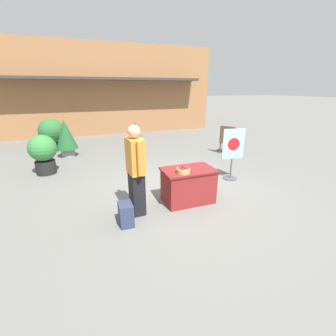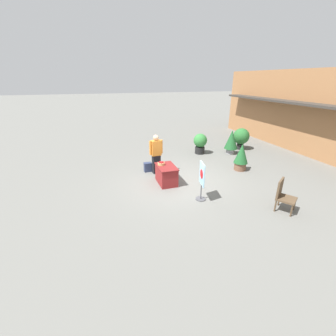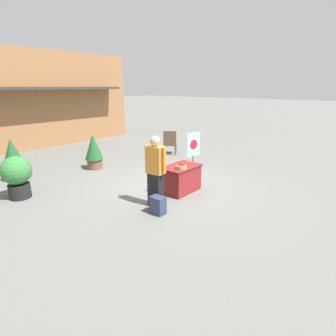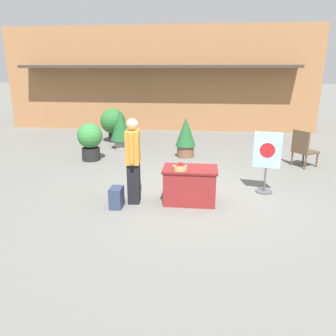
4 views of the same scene
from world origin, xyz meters
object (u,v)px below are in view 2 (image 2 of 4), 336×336
Objects in this scene: potted_plant_near_right at (231,141)px; display_table at (166,175)px; poster_board at (202,180)px; patio_chair at (283,194)px; potted_plant_near_left at (200,142)px; apple_basket at (161,163)px; person_visitor at (156,154)px; backpack at (148,167)px; potted_plant_far_left at (241,137)px; potted_plant_far_right at (241,156)px.

display_table is at bearing -60.47° from potted_plant_near_right.
patio_chair is at bearing 158.33° from poster_board.
display_table is 0.98× the size of potted_plant_near_left.
patio_chair is 6.18m from potted_plant_near_left.
person_visitor is at bearing 177.13° from apple_basket.
person_visitor is at bearing -174.46° from display_table.
potted_plant_far_left is (-1.74, 6.09, 0.54)m from backpack.
potted_plant_far_right reaches higher than display_table.
patio_chair is at bearing 44.26° from display_table.
person_visitor reaches higher than display_table.
display_table is 4.24m from patio_chair.
poster_board reaches higher than potted_plant_near_left.
potted_plant_far_left reaches higher than potted_plant_near_left.
patio_chair is at bearing 43.99° from apple_basket.
person_visitor is 1.32× the size of potted_plant_near_right.
backpack is at bearing -136.70° from person_visitor.
person_visitor is 2.93m from poster_board.
patio_chair is at bearing -0.08° from potted_plant_near_left.
potted_plant_far_right is at bearing 91.76° from apple_basket.
potted_plant_far_left is at bearing 118.71° from potted_plant_near_right.
display_table is 0.89× the size of potted_plant_far_right.
potted_plant_near_left is (-3.14, 2.96, 0.27)m from display_table.
potted_plant_near_left is at bearing 145.43° from patio_chair.
apple_basket is 0.22× the size of potted_plant_far_right.
person_visitor reaches higher than potted_plant_far_left.
display_table is at bearing -43.33° from potted_plant_near_left.
apple_basket is 0.21× the size of potted_plant_near_right.
backpack is 0.32× the size of potted_plant_near_right.
potted_plant_near_right is 2.50m from potted_plant_far_right.
display_table is 1.52m from backpack.
potted_plant_near_right is at bearing 157.84° from potted_plant_far_right.
potted_plant_far_right is (-0.12, 3.85, -0.14)m from apple_basket.
potted_plant_far_left is at bearing 105.94° from backpack.
poster_board is at bearing -45.42° from potted_plant_far_left.
potted_plant_far_left is (-0.04, 2.68, 0.11)m from potted_plant_near_left.
potted_plant_near_left is (-4.78, 2.21, -0.11)m from poster_board.
display_table is 3.71m from potted_plant_far_right.
backpack is at bearing -162.89° from display_table.
display_table is at bearing 17.11° from backpack.
potted_plant_near_right is at bearing 116.88° from apple_basket.
potted_plant_far_left is (-2.87, 1.96, 0.08)m from potted_plant_far_right.
potted_plant_far_left is at bearing 119.38° from display_table.
potted_plant_near_right is at bearing -61.29° from potted_plant_far_left.
apple_basket reaches higher than backpack.
poster_board is at bearing -42.26° from potted_plant_near_right.
potted_plant_near_right is at bearing 103.12° from backpack.
backpack is at bearing -105.26° from potted_plant_far_right.
potted_plant_far_right is (-1.95, 2.93, -0.08)m from poster_board.
display_table is 4.33m from potted_plant_near_left.
person_visitor is at bearing -57.06° from potted_plant_near_left.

